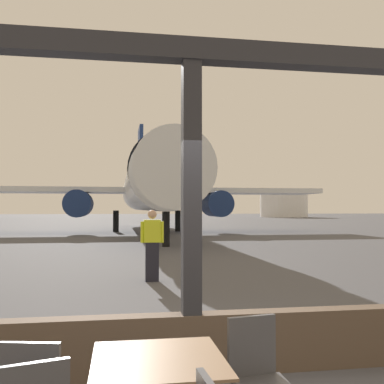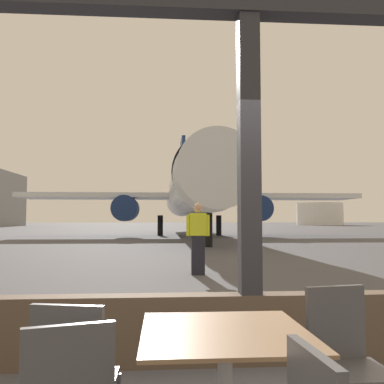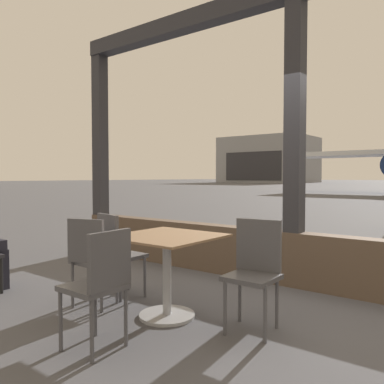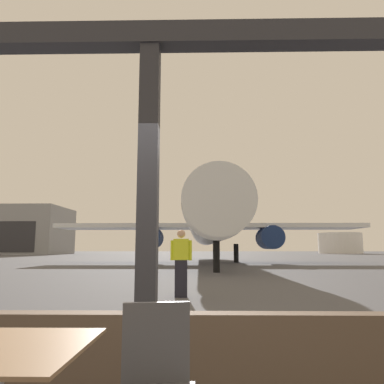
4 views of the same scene
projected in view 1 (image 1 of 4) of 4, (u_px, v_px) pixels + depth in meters
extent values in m
plane|color=#4C4C51|center=(127.00, 227.00, 44.17)|extent=(220.00, 220.00, 0.00)
cube|color=brown|center=(191.00, 344.00, 4.75)|extent=(7.31, 0.24, 0.64)
cube|color=#2D2D33|center=(191.00, 51.00, 4.87)|extent=(7.31, 0.24, 0.24)
cube|color=#2D2D33|center=(191.00, 216.00, 4.80)|extent=(0.20, 0.20, 3.38)
cube|color=#8C6B4C|center=(158.00, 360.00, 2.98)|extent=(0.88, 0.88, 0.02)
cube|color=#4C4C51|center=(29.00, 378.00, 2.85)|extent=(0.40, 0.13, 0.45)
cube|color=#4C4C51|center=(252.00, 345.00, 3.45)|extent=(0.40, 0.11, 0.45)
cylinder|color=silver|center=(148.00, 187.00, 33.79)|extent=(3.58, 27.98, 3.58)
cone|color=silver|center=(172.00, 169.00, 18.71)|extent=(3.40, 2.60, 3.40)
cylinder|color=black|center=(167.00, 170.00, 20.59)|extent=(3.65, 0.90, 3.65)
cube|color=silver|center=(52.00, 190.00, 32.45)|extent=(12.18, 4.20, 0.36)
cube|color=silver|center=(238.00, 191.00, 34.72)|extent=(12.18, 4.20, 0.36)
cylinder|color=navy|center=(79.00, 204.00, 31.36)|extent=(1.90, 3.20, 1.90)
cylinder|color=navy|center=(217.00, 204.00, 32.98)|extent=(1.90, 3.20, 1.90)
cube|color=navy|center=(140.00, 153.00, 46.26)|extent=(0.36, 4.40, 5.20)
cylinder|color=black|center=(166.00, 229.00, 20.78)|extent=(0.36, 0.36, 1.64)
cylinder|color=black|center=(116.00, 221.00, 34.10)|extent=(0.44, 0.44, 1.64)
cylinder|color=black|center=(178.00, 221.00, 34.88)|extent=(0.44, 0.44, 1.64)
cube|color=black|center=(152.00, 262.00, 10.84)|extent=(0.32, 0.20, 0.95)
cube|color=yellow|center=(152.00, 231.00, 10.87)|extent=(0.40, 0.22, 0.55)
sphere|color=tan|center=(152.00, 214.00, 10.89)|extent=(0.22, 0.22, 0.22)
cylinder|color=yellow|center=(162.00, 232.00, 10.88)|extent=(0.09, 0.09, 0.52)
cylinder|color=yellow|center=(142.00, 232.00, 10.86)|extent=(0.09, 0.09, 0.52)
cylinder|color=white|center=(284.00, 206.00, 94.62)|extent=(9.99, 9.99, 4.85)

